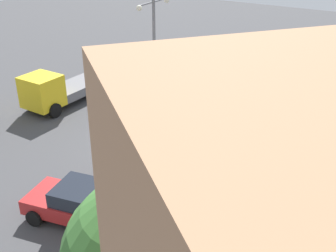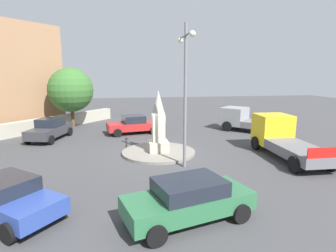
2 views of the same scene
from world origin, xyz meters
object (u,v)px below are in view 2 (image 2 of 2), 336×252
car_green_waiting (189,199)px  truck_yellow_far_side (282,138)px  car_blue_near_island (9,197)px  tree_mid_cluster (71,90)px  monument (158,125)px  car_dark_grey_parked_right (50,129)px  car_red_parked_left (134,124)px  truck_grey_passing (247,120)px  streetlamp (185,83)px

car_green_waiting → truck_yellow_far_side: 9.62m
car_blue_near_island → tree_mid_cluster: bearing=-177.9°
monument → truck_yellow_far_side: size_ratio=0.62×
car_dark_grey_parked_right → tree_mid_cluster: 5.20m
monument → car_red_parked_left: size_ratio=0.84×
car_green_waiting → tree_mid_cluster: bearing=-159.4°
monument → truck_grey_passing: monument is taller
tree_mid_cluster → truck_grey_passing: bearing=74.9°
car_green_waiting → car_blue_near_island: 5.99m
monument → car_blue_near_island: bearing=-41.6°
car_dark_grey_parked_right → truck_yellow_far_side: truck_yellow_far_side is taller
truck_yellow_far_side → tree_mid_cluster: size_ratio=1.12×
streetlamp → car_dark_grey_parked_right: 11.82m
car_blue_near_island → truck_grey_passing: 18.56m
car_red_parked_left → truck_grey_passing: (0.67, 9.48, 0.20)m
car_green_waiting → tree_mid_cluster: tree_mid_cluster is taller
tree_mid_cluster → car_green_waiting: bearing=20.6°
streetlamp → car_blue_near_island: 8.78m
car_green_waiting → truck_yellow_far_side: size_ratio=0.76×
car_green_waiting → car_blue_near_island: car_green_waiting is taller
truck_grey_passing → car_red_parked_left: bearing=-94.0°
streetlamp → car_blue_near_island: size_ratio=1.77×
car_green_waiting → monument: bearing=179.7°
monument → car_blue_near_island: (6.67, -5.92, -1.07)m
car_blue_near_island → car_red_parked_left: car_red_parked_left is taller
car_dark_grey_parked_right → tree_mid_cluster: bearing=168.8°
truck_yellow_far_side → truck_grey_passing: bearing=171.3°
car_red_parked_left → truck_yellow_far_side: size_ratio=0.74×
truck_yellow_far_side → tree_mid_cluster: bearing=-128.3°
car_green_waiting → car_blue_near_island: size_ratio=1.12×
monument → car_blue_near_island: monument is taller
streetlamp → truck_grey_passing: bearing=137.9°
monument → streetlamp: bearing=21.0°
car_dark_grey_parked_right → truck_yellow_far_side: (6.41, 14.57, 0.27)m
truck_yellow_far_side → car_dark_grey_parked_right: bearing=-113.7°
streetlamp → tree_mid_cluster: streetlamp is taller
car_green_waiting → tree_mid_cluster: size_ratio=0.85×
car_dark_grey_parked_right → truck_grey_passing: truck_grey_passing is taller
car_dark_grey_parked_right → truck_grey_passing: (-0.43, 15.62, 0.16)m
streetlamp → truck_yellow_far_side: size_ratio=1.21×
monument → car_blue_near_island: size_ratio=0.92×
car_dark_grey_parked_right → car_red_parked_left: bearing=100.2°
car_green_waiting → tree_mid_cluster: (-17.17, -6.47, 2.61)m
tree_mid_cluster → streetlamp: bearing=32.1°
car_red_parked_left → car_dark_grey_parked_right: 6.24m
car_green_waiting → truck_grey_passing: truck_grey_passing is taller
car_dark_grey_parked_right → truck_yellow_far_side: 15.92m
car_blue_near_island → truck_yellow_far_side: (-5.17, 13.10, 0.33)m
streetlamp → tree_mid_cluster: (-11.97, -7.52, -0.94)m
car_blue_near_island → monument: bearing=138.4°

